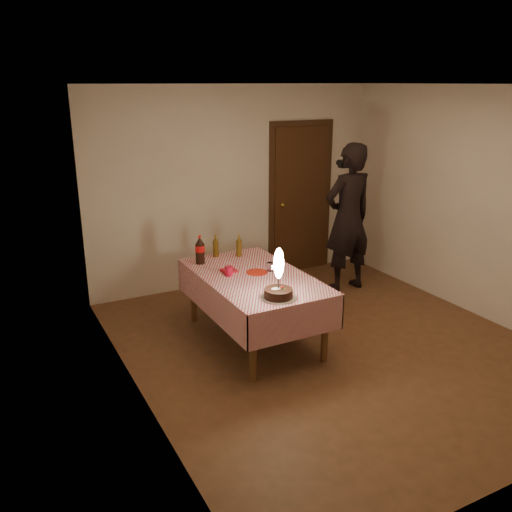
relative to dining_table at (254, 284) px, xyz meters
name	(u,v)px	position (x,y,z in m)	size (l,w,h in m)	color
ground	(330,346)	(0.63, -0.51, -0.63)	(4.00, 4.50, 0.01)	brown
room_shell	(336,187)	(0.67, -0.43, 1.03)	(4.04, 4.54, 2.62)	silver
dining_table	(254,284)	(0.00, 0.00, 0.00)	(1.02, 1.72, 0.73)	brown
birthday_cake	(279,285)	(-0.08, -0.64, 0.22)	(0.33, 0.33, 0.48)	white
red_plate	(257,272)	(0.07, 0.06, 0.10)	(0.22, 0.22, 0.01)	red
red_cup	(229,271)	(-0.23, 0.11, 0.15)	(0.08, 0.08, 0.10)	#AA0B27
clear_cup	(270,267)	(0.22, 0.05, 0.14)	(0.07, 0.07, 0.09)	silver
napkin_stack	(229,271)	(-0.18, 0.22, 0.11)	(0.15, 0.15, 0.02)	#B61423
cola_bottle	(200,250)	(-0.34, 0.61, 0.25)	(0.10, 0.10, 0.32)	black
amber_bottle_left	(216,246)	(-0.09, 0.76, 0.22)	(0.06, 0.06, 0.26)	#53390E
amber_bottle_right	(239,246)	(0.15, 0.65, 0.22)	(0.06, 0.06, 0.26)	#53390E
photographer	(348,218)	(1.76, 0.78, 0.33)	(0.72, 0.50, 1.92)	black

